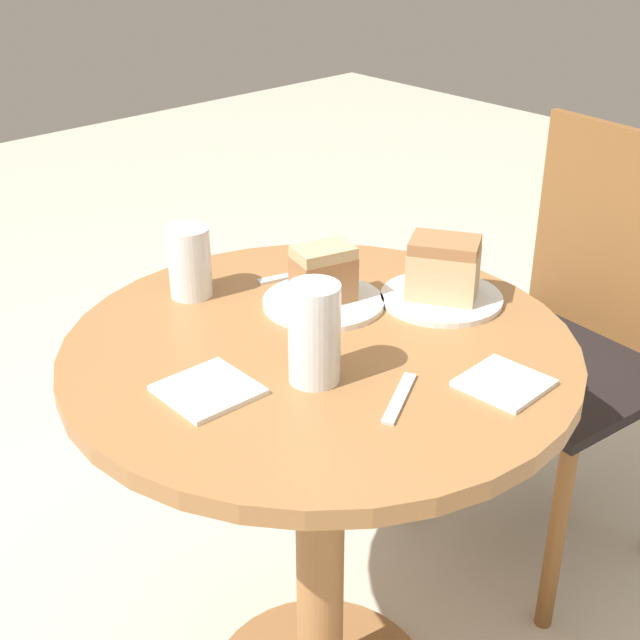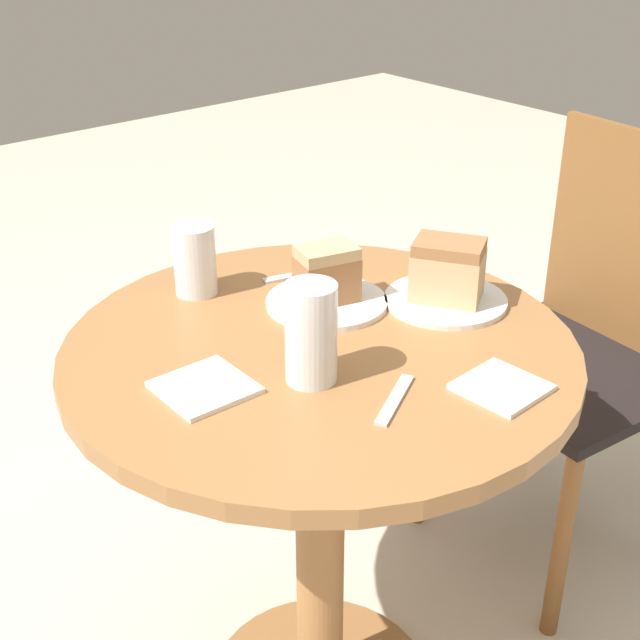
{
  "view_description": "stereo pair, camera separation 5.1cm",
  "coord_description": "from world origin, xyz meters",
  "px_view_note": "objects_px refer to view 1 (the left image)",
  "views": [
    {
      "loc": [
        0.89,
        -0.82,
        1.44
      ],
      "look_at": [
        0.0,
        0.0,
        0.81
      ],
      "focal_mm": 50.0,
      "sensor_mm": 36.0,
      "label": 1
    },
    {
      "loc": [
        0.93,
        -0.78,
        1.44
      ],
      "look_at": [
        0.0,
        0.0,
        0.81
      ],
      "focal_mm": 50.0,
      "sensor_mm": 36.0,
      "label": 2
    }
  ],
  "objects_px": {
    "cake_slice_near": "(323,274)",
    "glass_water": "(190,266)",
    "plate_near": "(323,302)",
    "glass_lemonade": "(314,339)",
    "chair": "(572,339)",
    "plate_far": "(441,298)",
    "cake_slice_far": "(443,268)"
  },
  "relations": [
    {
      "from": "cake_slice_near",
      "to": "glass_water",
      "type": "height_order",
      "value": "glass_water"
    },
    {
      "from": "plate_near",
      "to": "glass_water",
      "type": "height_order",
      "value": "glass_water"
    },
    {
      "from": "glass_lemonade",
      "to": "chair",
      "type": "bearing_deg",
      "value": 94.64
    },
    {
      "from": "chair",
      "to": "glass_water",
      "type": "bearing_deg",
      "value": -103.94
    },
    {
      "from": "plate_near",
      "to": "plate_far",
      "type": "xyz_separation_m",
      "value": [
        0.12,
        0.16,
        0.0
      ]
    },
    {
      "from": "chair",
      "to": "glass_lemonade",
      "type": "xyz_separation_m",
      "value": [
        0.07,
        -0.82,
        0.33
      ]
    },
    {
      "from": "chair",
      "to": "cake_slice_far",
      "type": "distance_m",
      "value": 0.59
    },
    {
      "from": "cake_slice_near",
      "to": "cake_slice_far",
      "type": "height_order",
      "value": "cake_slice_far"
    },
    {
      "from": "cake_slice_near",
      "to": "cake_slice_far",
      "type": "bearing_deg",
      "value": 52.04
    },
    {
      "from": "cake_slice_near",
      "to": "plate_far",
      "type": "bearing_deg",
      "value": 52.04
    },
    {
      "from": "plate_far",
      "to": "glass_lemonade",
      "type": "distance_m",
      "value": 0.34
    },
    {
      "from": "chair",
      "to": "plate_near",
      "type": "height_order",
      "value": "chair"
    },
    {
      "from": "cake_slice_far",
      "to": "plate_near",
      "type": "bearing_deg",
      "value": -127.96
    },
    {
      "from": "plate_far",
      "to": "plate_near",
      "type": "bearing_deg",
      "value": -127.96
    },
    {
      "from": "glass_water",
      "to": "glass_lemonade",
      "type": "bearing_deg",
      "value": -5.42
    },
    {
      "from": "cake_slice_near",
      "to": "cake_slice_far",
      "type": "relative_size",
      "value": 0.79
    },
    {
      "from": "chair",
      "to": "glass_water",
      "type": "height_order",
      "value": "chair"
    },
    {
      "from": "cake_slice_near",
      "to": "glass_lemonade",
      "type": "height_order",
      "value": "glass_lemonade"
    },
    {
      "from": "chair",
      "to": "glass_lemonade",
      "type": "bearing_deg",
      "value": -79.44
    },
    {
      "from": "plate_near",
      "to": "glass_lemonade",
      "type": "relative_size",
      "value": 1.37
    },
    {
      "from": "plate_far",
      "to": "cake_slice_near",
      "type": "height_order",
      "value": "cake_slice_near"
    },
    {
      "from": "plate_near",
      "to": "cake_slice_near",
      "type": "xyz_separation_m",
      "value": [
        -0.0,
        -0.0,
        0.05
      ]
    },
    {
      "from": "plate_near",
      "to": "cake_slice_near",
      "type": "distance_m",
      "value": 0.05
    },
    {
      "from": "plate_far",
      "to": "glass_water",
      "type": "distance_m",
      "value": 0.43
    },
    {
      "from": "cake_slice_near",
      "to": "glass_lemonade",
      "type": "xyz_separation_m",
      "value": [
        0.17,
        -0.17,
        0.01
      ]
    },
    {
      "from": "chair",
      "to": "glass_lemonade",
      "type": "relative_size",
      "value": 6.33
    },
    {
      "from": "plate_near",
      "to": "glass_water",
      "type": "bearing_deg",
      "value": -142.45
    },
    {
      "from": "chair",
      "to": "cake_slice_near",
      "type": "distance_m",
      "value": 0.73
    },
    {
      "from": "cake_slice_far",
      "to": "glass_lemonade",
      "type": "xyz_separation_m",
      "value": [
        0.05,
        -0.33,
        0.0
      ]
    },
    {
      "from": "cake_slice_near",
      "to": "glass_water",
      "type": "distance_m",
      "value": 0.23
    },
    {
      "from": "cake_slice_near",
      "to": "glass_lemonade",
      "type": "distance_m",
      "value": 0.24
    },
    {
      "from": "plate_far",
      "to": "glass_water",
      "type": "relative_size",
      "value": 1.69
    }
  ]
}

